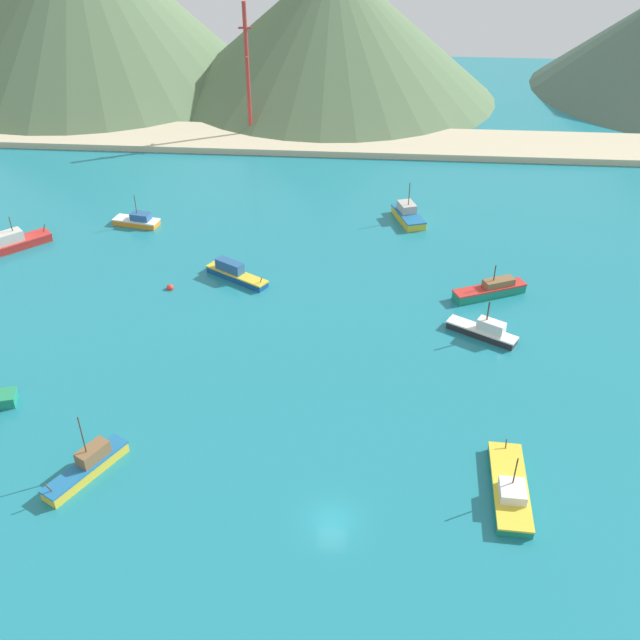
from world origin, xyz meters
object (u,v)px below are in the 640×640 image
object	(u,v)px
fishing_boat_2	(235,273)
buoy_1	(170,288)
fishing_boat_10	(88,466)
radio_tower	(248,72)
fishing_boat_0	(408,215)
fishing_boat_4	(491,290)
fishing_boat_3	(510,488)
fishing_boat_6	(16,241)
fishing_boat_11	(138,220)
fishing_boat_1	(484,331)

from	to	relation	value
fishing_boat_2	buoy_1	distance (m)	8.96
fishing_boat_2	fishing_boat_10	world-z (taller)	fishing_boat_10
radio_tower	fishing_boat_10	bearing A→B (deg)	-90.19
buoy_1	fishing_boat_0	bearing A→B (deg)	36.24
fishing_boat_0	buoy_1	bearing A→B (deg)	-143.76
fishing_boat_4	fishing_boat_10	world-z (taller)	fishing_boat_10
fishing_boat_3	fishing_boat_4	xyz separation A→B (m)	(2.43, 34.98, 0.23)
fishing_boat_3	fishing_boat_6	world-z (taller)	fishing_boat_6
fishing_boat_11	buoy_1	world-z (taller)	fishing_boat_11
buoy_1	fishing_boat_4	bearing A→B (deg)	2.36
fishing_boat_11	buoy_1	distance (m)	21.30
buoy_1	fishing_boat_1	bearing A→B (deg)	-11.00
fishing_boat_2	radio_tower	world-z (taller)	radio_tower
fishing_boat_11	buoy_1	size ratio (longest dim) A/B	7.66
fishing_boat_10	fishing_boat_1	bearing A→B (deg)	32.83
fishing_boat_1	fishing_boat_3	size ratio (longest dim) A/B	0.78
fishing_boat_2	fishing_boat_4	xyz separation A→B (m)	(34.78, -1.65, -0.01)
fishing_boat_6	fishing_boat_11	distance (m)	18.13
fishing_boat_1	fishing_boat_3	xyz separation A→B (m)	(-0.47, -25.23, -0.25)
fishing_boat_1	fishing_boat_3	distance (m)	25.23
fishing_boat_3	fishing_boat_4	world-z (taller)	fishing_boat_3
fishing_boat_6	fishing_boat_1	bearing A→B (deg)	-14.91
radio_tower	fishing_boat_0	bearing A→B (deg)	-49.38
fishing_boat_10	fishing_boat_2	bearing A→B (deg)	78.93
fishing_boat_3	fishing_boat_10	bearing A→B (deg)	-179.05
buoy_1	radio_tower	distance (m)	61.76
fishing_boat_1	fishing_boat_4	distance (m)	9.95
fishing_boat_0	fishing_boat_2	bearing A→B (deg)	-139.95
fishing_boat_1	radio_tower	world-z (taller)	radio_tower
fishing_boat_6	fishing_boat_3	bearing A→B (deg)	-32.94
fishing_boat_3	radio_tower	size ratio (longest dim) A/B	0.42
fishing_boat_0	fishing_boat_3	world-z (taller)	fishing_boat_0
fishing_boat_2	fishing_boat_3	bearing A→B (deg)	-48.56
fishing_boat_4	fishing_boat_11	xyz separation A→B (m)	(-53.09, 16.98, -0.11)
fishing_boat_6	fishing_boat_10	world-z (taller)	fishing_boat_10
fishing_boat_10	fishing_boat_11	world-z (taller)	fishing_boat_10
fishing_boat_0	buoy_1	world-z (taller)	fishing_boat_0
fishing_boat_4	fishing_boat_11	world-z (taller)	fishing_boat_11
fishing_boat_3	fishing_boat_2	bearing A→B (deg)	131.44
fishing_boat_6	radio_tower	distance (m)	58.62
fishing_boat_6	fishing_boat_11	bearing A→B (deg)	29.46
fishing_boat_10	fishing_boat_6	bearing A→B (deg)	121.53
fishing_boat_2	fishing_boat_3	size ratio (longest dim) A/B	0.86
fishing_boat_11	buoy_1	xyz separation A→B (m)	(10.06, -18.76, -0.61)
fishing_boat_1	fishing_boat_4	world-z (taller)	fishing_boat_1
fishing_boat_2	fishing_boat_6	xyz separation A→B (m)	(-34.10, 6.41, 0.12)
fishing_boat_4	buoy_1	distance (m)	43.07
fishing_boat_11	buoy_1	bearing A→B (deg)	-61.79
fishing_boat_6	fishing_boat_10	distance (m)	51.27
fishing_boat_6	fishing_boat_11	size ratio (longest dim) A/B	1.15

